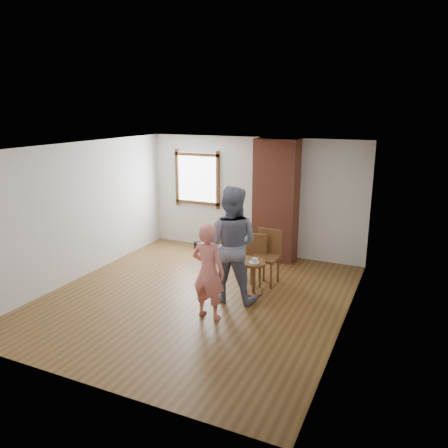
{
  "coord_description": "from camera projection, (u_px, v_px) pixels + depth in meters",
  "views": [
    {
      "loc": [
        3.36,
        -6.22,
        3.22
      ],
      "look_at": [
        0.16,
        0.8,
        1.15
      ],
      "focal_mm": 35.0,
      "sensor_mm": 36.0,
      "label": 1
    }
  ],
  "objects": [
    {
      "name": "ground",
      "position": [
        197.0,
        297.0,
        7.64
      ],
      "size": [
        5.5,
        5.5,
        0.0
      ],
      "primitive_type": "plane",
      "color": "brown",
      "rests_on": "ground"
    },
    {
      "name": "room_shell",
      "position": [
        208.0,
        189.0,
        7.73
      ],
      "size": [
        5.04,
        5.52,
        2.62
      ],
      "color": "silver",
      "rests_on": "ground"
    },
    {
      "name": "brick_chimney",
      "position": [
        276.0,
        201.0,
        9.26
      ],
      "size": [
        0.9,
        0.5,
        2.6
      ],
      "primitive_type": "cube",
      "color": "brown",
      "rests_on": "ground"
    },
    {
      "name": "stoneware_crock",
      "position": [
        217.0,
        246.0,
        9.77
      ],
      "size": [
        0.34,
        0.34,
        0.43
      ],
      "primitive_type": "cylinder",
      "rotation": [
        0.0,
        0.0,
        -0.01
      ],
      "color": "tan",
      "rests_on": "ground"
    },
    {
      "name": "dark_pot",
      "position": [
        197.0,
        245.0,
        10.23
      ],
      "size": [
        0.2,
        0.2,
        0.16
      ],
      "primitive_type": "cylinder",
      "rotation": [
        0.0,
        0.0,
        0.33
      ],
      "color": "black",
      "rests_on": "ground"
    },
    {
      "name": "dining_chair_left",
      "position": [
        254.0,
        256.0,
        8.18
      ],
      "size": [
        0.48,
        0.48,
        0.92
      ],
      "rotation": [
        0.0,
        0.0,
        0.13
      ],
      "color": "brown",
      "rests_on": "ground"
    },
    {
      "name": "dining_chair_right",
      "position": [
        267.0,
        253.0,
        8.17
      ],
      "size": [
        0.49,
        0.49,
        1.01
      ],
      "rotation": [
        0.0,
        0.0,
        -0.04
      ],
      "color": "brown",
      "rests_on": "ground"
    },
    {
      "name": "side_table",
      "position": [
        254.0,
        273.0,
        7.66
      ],
      "size": [
        0.4,
        0.4,
        0.6
      ],
      "color": "brown",
      "rests_on": "ground"
    },
    {
      "name": "cake_plate",
      "position": [
        254.0,
        262.0,
        7.6
      ],
      "size": [
        0.18,
        0.18,
        0.01
      ],
      "primitive_type": "cylinder",
      "color": "white",
      "rests_on": "side_table"
    },
    {
      "name": "cake_slice",
      "position": [
        255.0,
        260.0,
        7.59
      ],
      "size": [
        0.08,
        0.07,
        0.06
      ],
      "primitive_type": "cube",
      "color": "white",
      "rests_on": "cake_plate"
    },
    {
      "name": "man",
      "position": [
        231.0,
        244.0,
        7.32
      ],
      "size": [
        1.05,
        0.87,
        1.98
      ],
      "primitive_type": "imported",
      "rotation": [
        0.0,
        0.0,
        3.27
      ],
      "color": "#151C3A",
      "rests_on": "ground"
    },
    {
      "name": "person_pink",
      "position": [
        208.0,
        272.0,
        6.73
      ],
      "size": [
        0.58,
        0.41,
        1.53
      ],
      "primitive_type": "imported",
      "rotation": [
        0.0,
        0.0,
        3.06
      ],
      "color": "#E57C72",
      "rests_on": "ground"
    }
  ]
}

